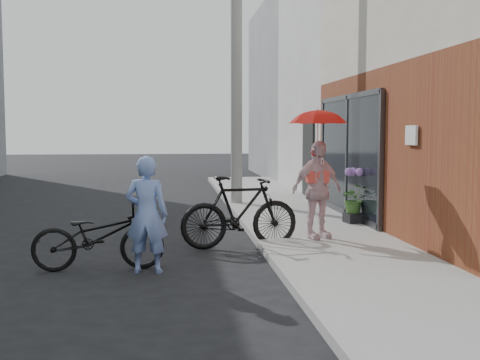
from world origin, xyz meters
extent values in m
plane|color=black|center=(0.00, 0.00, 0.00)|extent=(80.00, 80.00, 0.00)
cube|color=#989892|center=(2.10, 2.00, 0.06)|extent=(2.20, 24.00, 0.12)
cube|color=#9E9E99|center=(0.94, 2.00, 0.06)|extent=(0.12, 24.00, 0.12)
cube|color=black|center=(3.16, 3.50, 1.36)|extent=(0.06, 3.80, 2.40)
cube|color=white|center=(3.16, 0.20, 1.82)|extent=(0.04, 0.40, 0.30)
cube|color=silver|center=(7.20, 9.00, 3.50)|extent=(8.00, 6.00, 7.00)
cube|color=slate|center=(7.20, 16.00, 3.50)|extent=(8.00, 8.00, 7.00)
cylinder|color=#9E9E99|center=(1.10, 6.00, 3.50)|extent=(0.28, 0.28, 7.00)
imported|color=#7D98DF|center=(-0.82, -0.65, 0.78)|extent=(0.62, 0.46, 1.56)
imported|color=black|center=(-1.48, -0.43, 0.46)|extent=(1.79, 0.70, 0.93)
imported|color=black|center=(0.60, 0.90, 0.58)|extent=(2.01, 0.87, 1.17)
imported|color=beige|center=(1.88, 0.95, 0.92)|extent=(1.02, 0.71, 1.61)
imported|color=red|center=(1.88, 0.95, 2.12)|extent=(0.89, 0.89, 0.78)
cube|color=black|center=(3.00, 2.51, 0.21)|extent=(0.39, 0.39, 0.18)
imported|color=#3C6A2A|center=(3.00, 2.51, 0.58)|extent=(0.51, 0.45, 0.57)
camera|label=1|loc=(-0.49, -8.63, 1.90)|focal=45.00mm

